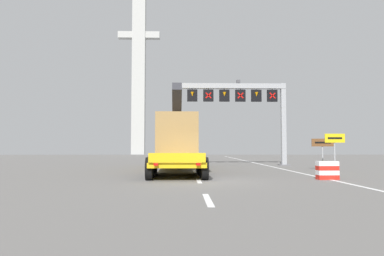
{
  "coord_description": "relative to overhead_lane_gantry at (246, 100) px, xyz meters",
  "views": [
    {
      "loc": [
        -1.01,
        -16.65,
        1.6
      ],
      "look_at": [
        -0.33,
        9.04,
        2.99
      ],
      "focal_mm": 32.78,
      "sensor_mm": 36.0,
      "label": 1
    }
  ],
  "objects": [
    {
      "name": "heavy_haul_truck_yellow",
      "position": [
        -5.96,
        -5.97,
        -3.74
      ],
      "size": [
        3.24,
        14.11,
        5.3
      ],
      "color": "yellow",
      "rests_on": "ground"
    },
    {
      "name": "ground",
      "position": [
        -4.53,
        -13.74,
        -5.72
      ],
      "size": [
        112.0,
        112.0,
        0.0
      ],
      "primitive_type": "plane",
      "color": "slate"
    },
    {
      "name": "tourist_info_sign_brown",
      "position": [
        4.16,
        -6.35,
        -4.06
      ],
      "size": [
        1.54,
        0.15,
        2.18
      ],
      "color": "#9EA0A5",
      "rests_on": "ground"
    },
    {
      "name": "lane_markings",
      "position": [
        -4.77,
        4.77,
        -5.72
      ],
      "size": [
        0.2,
        51.62,
        0.01
      ],
      "color": "silver",
      "rests_on": "ground"
    },
    {
      "name": "bridge_pylon_distant",
      "position": [
        -15.11,
        45.04,
        15.56
      ],
      "size": [
        9.0,
        2.0,
        41.77
      ],
      "color": "#B7B7B2",
      "rests_on": "ground"
    },
    {
      "name": "overhead_lane_gantry",
      "position": [
        0.0,
        0.0,
        0.0
      ],
      "size": [
        9.62,
        0.9,
        7.48
      ],
      "color": "#9EA0A5",
      "rests_on": "ground"
    },
    {
      "name": "edge_line_right",
      "position": [
        1.67,
        -1.74,
        -5.72
      ],
      "size": [
        0.2,
        63.0,
        0.01
      ],
      "primitive_type": "cube",
      "color": "silver",
      "rests_on": "ground"
    },
    {
      "name": "exit_sign_yellow",
      "position": [
        4.22,
        -8.15,
        -3.89
      ],
      "size": [
        1.3,
        0.15,
        2.45
      ],
      "color": "#9EA0A5",
      "rests_on": "ground"
    },
    {
      "name": "crash_barrier_striped",
      "position": [
        1.59,
        -13.23,
        -5.27
      ],
      "size": [
        1.01,
        0.52,
        0.9
      ],
      "color": "red",
      "rests_on": "ground"
    }
  ]
}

